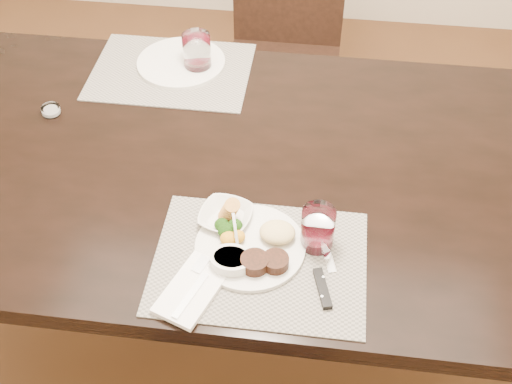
# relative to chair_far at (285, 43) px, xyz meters

# --- Properties ---
(ground_plane) EXTENTS (4.50, 4.50, 0.00)m
(ground_plane) POSITION_rel_chair_far_xyz_m (0.00, -0.93, -0.50)
(ground_plane) COLOR #432815
(ground_plane) RESTS_ON ground
(dining_table) EXTENTS (2.00, 1.00, 0.75)m
(dining_table) POSITION_rel_chair_far_xyz_m (0.00, -0.93, 0.16)
(dining_table) COLOR black
(dining_table) RESTS_ON ground
(chair_far) EXTENTS (0.42, 0.42, 0.90)m
(chair_far) POSITION_rel_chair_far_xyz_m (0.00, 0.00, 0.00)
(chair_far) COLOR black
(chair_far) RESTS_ON ground
(placemat_near) EXTENTS (0.46, 0.34, 0.00)m
(placemat_near) POSITION_rel_chair_far_xyz_m (0.06, -1.24, 0.25)
(placemat_near) COLOR gray
(placemat_near) RESTS_ON dining_table
(placemat_far) EXTENTS (0.46, 0.34, 0.00)m
(placemat_far) POSITION_rel_chair_far_xyz_m (-0.29, -0.58, 0.25)
(placemat_far) COLOR gray
(placemat_far) RESTS_ON dining_table
(dinner_plate) EXTENTS (0.24, 0.24, 0.04)m
(dinner_plate) POSITION_rel_chair_far_xyz_m (0.04, -1.21, 0.26)
(dinner_plate) COLOR silver
(dinner_plate) RESTS_ON placemat_near
(napkin_fork) EXTENTS (0.15, 0.20, 0.02)m
(napkin_fork) POSITION_rel_chair_far_xyz_m (-0.07, -1.34, 0.26)
(napkin_fork) COLOR white
(napkin_fork) RESTS_ON placemat_near
(steak_knife) EXTENTS (0.06, 0.23, 0.01)m
(steak_knife) POSITION_rel_chair_far_xyz_m (0.20, -1.27, 0.26)
(steak_knife) COLOR white
(steak_knife) RESTS_ON placemat_near
(cracker_bowl) EXTENTS (0.14, 0.14, 0.05)m
(cracker_bowl) POSITION_rel_chair_far_xyz_m (-0.03, -1.14, 0.27)
(cracker_bowl) COLOR silver
(cracker_bowl) RESTS_ON placemat_near
(sauce_ramekin) EXTENTS (0.09, 0.14, 0.07)m
(sauce_ramekin) POSITION_rel_chair_far_xyz_m (-0.00, -1.27, 0.27)
(sauce_ramekin) COLOR silver
(sauce_ramekin) RESTS_ON placemat_near
(wine_glass_near) EXTENTS (0.07, 0.07, 0.10)m
(wine_glass_near) POSITION_rel_chair_far_xyz_m (0.18, -1.18, 0.30)
(wine_glass_near) COLOR silver
(wine_glass_near) RESTS_ON placemat_near
(far_plate) EXTENTS (0.26, 0.26, 0.01)m
(far_plate) POSITION_rel_chair_far_xyz_m (-0.27, -0.54, 0.26)
(far_plate) COLOR silver
(far_plate) RESTS_ON placemat_far
(wine_glass_far) EXTENTS (0.08, 0.08, 0.11)m
(wine_glass_far) POSITION_rel_chair_far_xyz_m (-0.21, -0.55, 0.30)
(wine_glass_far) COLOR silver
(wine_glass_far) RESTS_ON placemat_far
(salt_cellar) EXTENTS (0.05, 0.05, 0.02)m
(salt_cellar) POSITION_rel_chair_far_xyz_m (-0.57, -0.81, 0.26)
(salt_cellar) COLOR silver
(salt_cellar) RESTS_ON dining_table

